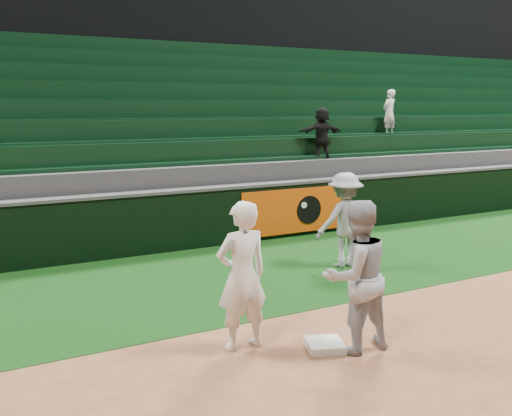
{
  "coord_description": "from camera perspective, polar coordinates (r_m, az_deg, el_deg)",
  "views": [
    {
      "loc": [
        -3.66,
        -5.64,
        2.91
      ],
      "look_at": [
        0.6,
        2.3,
        1.3
      ],
      "focal_mm": 40.0,
      "sensor_mm": 36.0,
      "label": 1
    }
  ],
  "objects": [
    {
      "name": "ground",
      "position": [
        7.32,
        4.51,
        -13.31
      ],
      "size": [
        70.0,
        70.0,
        0.0
      ],
      "primitive_type": "plane",
      "color": "brown",
      "rests_on": "ground"
    },
    {
      "name": "foul_grass",
      "position": [
        9.82,
        -5.04,
        -7.12
      ],
      "size": [
        36.0,
        4.2,
        0.01
      ],
      "primitive_type": "cube",
      "color": "black",
      "rests_on": "ground"
    },
    {
      "name": "upper_deck",
      "position": [
        23.58,
        -19.93,
        17.09
      ],
      "size": [
        40.0,
        12.0,
        12.0
      ],
      "primitive_type": "cube",
      "color": "black",
      "rests_on": "ground"
    },
    {
      "name": "first_base",
      "position": [
        7.17,
        6.88,
        -13.47
      ],
      "size": [
        0.55,
        0.55,
        0.1
      ],
      "primitive_type": "cube",
      "rotation": [
        0.0,
        0.0,
        -0.35
      ],
      "color": "silver",
      "rests_on": "ground"
    },
    {
      "name": "first_baseman",
      "position": [
        6.86,
        -1.41,
        -6.8
      ],
      "size": [
        0.68,
        0.45,
        1.82
      ],
      "primitive_type": "imported",
      "rotation": [
        0.0,
        0.0,
        3.17
      ],
      "color": "white",
      "rests_on": "ground"
    },
    {
      "name": "baserunner",
      "position": [
        6.92,
        9.93,
        -6.74
      ],
      "size": [
        0.9,
        0.71,
        1.84
      ],
      "primitive_type": "imported",
      "rotation": [
        0.0,
        0.0,
        3.13
      ],
      "color": "#A6A8B1",
      "rests_on": "ground"
    },
    {
      "name": "base_coach",
      "position": [
        10.49,
        8.86,
        -1.18
      ],
      "size": [
        1.15,
        0.7,
        1.73
      ],
      "primitive_type": "imported",
      "rotation": [
        0.0,
        0.0,
        3.09
      ],
      "color": "#9596A1",
      "rests_on": "foul_grass"
    },
    {
      "name": "field_wall",
      "position": [
        11.67,
        -9.23,
        -1.24
      ],
      "size": [
        36.0,
        0.45,
        1.25
      ],
      "color": "black",
      "rests_on": "ground"
    },
    {
      "name": "stadium_seating",
      "position": [
        15.11,
        -14.15,
        5.24
      ],
      "size": [
        36.0,
        5.95,
        4.85
      ],
      "color": "#343436",
      "rests_on": "ground"
    }
  ]
}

